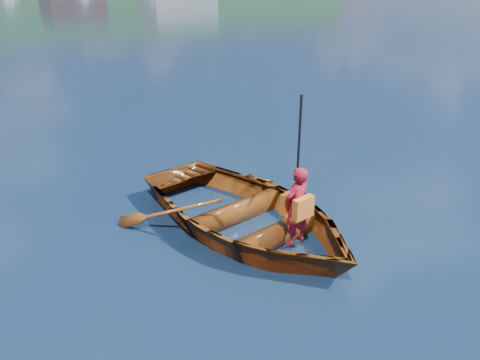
# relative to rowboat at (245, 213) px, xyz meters

# --- Properties ---
(ground) EXTENTS (600.00, 600.00, 0.00)m
(ground) POSITION_rel_rowboat_xyz_m (0.82, 0.23, -0.27)
(ground) COLOR #0D2C43
(ground) RESTS_ON ground
(rowboat) EXTENTS (3.33, 4.37, 0.85)m
(rowboat) POSITION_rel_rowboat_xyz_m (0.00, 0.00, 0.00)
(rowboat) COLOR brown
(rowboat) RESTS_ON ground
(child_paddler) EXTENTS (0.44, 0.37, 2.07)m
(child_paddler) POSITION_rel_rowboat_xyz_m (0.25, -0.88, 0.41)
(child_paddler) COLOR #A51527
(child_paddler) RESTS_ON ground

